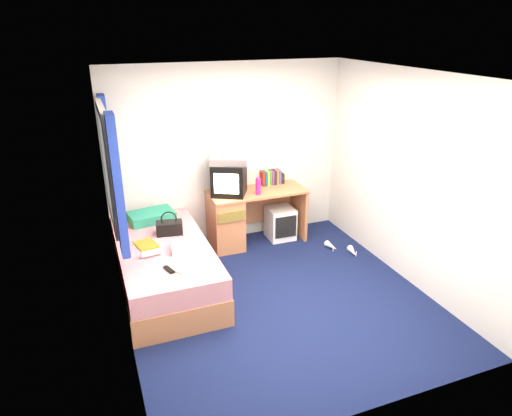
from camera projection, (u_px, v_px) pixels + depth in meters
name	position (u px, v px, depth m)	size (l,w,h in m)	color
ground	(277.00, 299.00, 5.06)	(3.40, 3.40, 0.00)	#0C1438
room_shell	(280.00, 174.00, 4.51)	(3.40, 3.40, 3.40)	white
bed	(165.00, 266.00, 5.19)	(1.01, 2.00, 0.54)	#C77F52
pillow	(151.00, 216.00, 5.68)	(0.54, 0.35, 0.12)	#166C92
desk	(237.00, 217.00, 6.15)	(1.30, 0.55, 0.75)	#C77F52
storage_cube	(280.00, 223.00, 6.41)	(0.36, 0.36, 0.45)	white
crt_tv	(229.00, 179.00, 5.91)	(0.55, 0.54, 0.42)	black
vcr	(229.00, 160.00, 5.82)	(0.47, 0.34, 0.09)	#ADADB0
book_row	(271.00, 177.00, 6.31)	(0.27, 0.13, 0.20)	maroon
picture_frame	(283.00, 178.00, 6.38)	(0.02, 0.12, 0.14)	black
pink_water_bottle	(258.00, 187.00, 5.93)	(0.07, 0.07, 0.21)	#F12283
aerosol_can	(245.00, 184.00, 6.09)	(0.05, 0.05, 0.17)	white
handbag	(169.00, 227.00, 5.32)	(0.32, 0.22, 0.28)	black
towel	(186.00, 247.00, 4.93)	(0.29, 0.24, 0.10)	white
magazine	(146.00, 245.00, 5.07)	(0.21, 0.28, 0.01)	yellow
water_bottle	(150.00, 253.00, 4.82)	(0.07, 0.07, 0.20)	silver
colour_swatch_fan	(173.00, 269.00, 4.56)	(0.22, 0.06, 0.01)	yellow
remote_control	(169.00, 270.00, 4.55)	(0.05, 0.16, 0.02)	black
window_assembly	(111.00, 169.00, 4.78)	(0.11, 1.42, 1.40)	silver
white_heels	(342.00, 249.00, 6.07)	(0.31, 0.47, 0.09)	silver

